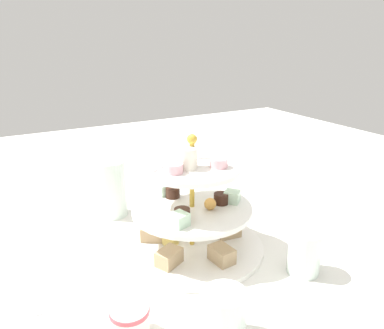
% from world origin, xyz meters
% --- Properties ---
extents(ground_plane, '(2.40, 2.40, 0.00)m').
position_xyz_m(ground_plane, '(0.00, 0.00, 0.00)').
color(ground_plane, silver).
extents(tiered_serving_stand, '(0.30, 0.30, 0.25)m').
position_xyz_m(tiered_serving_stand, '(0.00, 0.00, 0.07)').
color(tiered_serving_stand, white).
rests_on(tiered_serving_stand, ground_plane).
extents(water_glass_tall_right, '(0.07, 0.07, 0.14)m').
position_xyz_m(water_glass_tall_right, '(0.09, -0.23, 0.07)').
color(water_glass_tall_right, silver).
rests_on(water_glass_tall_right, ground_plane).
extents(water_glass_short_left, '(0.06, 0.06, 0.08)m').
position_xyz_m(water_glass_short_left, '(0.08, 0.24, 0.04)').
color(water_glass_short_left, silver).
rests_on(water_glass_short_left, ground_plane).
extents(teacup_with_saucer, '(0.09, 0.09, 0.05)m').
position_xyz_m(teacup_with_saucer, '(0.20, 0.17, 0.02)').
color(teacup_with_saucer, white).
rests_on(teacup_with_saucer, ground_plane).
extents(butter_knife_left, '(0.08, 0.16, 0.00)m').
position_xyz_m(butter_knife_left, '(-0.25, -0.16, 0.00)').
color(butter_knife_left, silver).
rests_on(butter_knife_left, ground_plane).
extents(butter_knife_right, '(0.04, 0.17, 0.00)m').
position_xyz_m(butter_knife_right, '(0.30, -0.03, 0.00)').
color(butter_knife_right, silver).
rests_on(butter_knife_right, ground_plane).
extents(water_glass_mid_back, '(0.06, 0.06, 0.08)m').
position_xyz_m(water_glass_mid_back, '(-0.14, 0.17, 0.04)').
color(water_glass_mid_back, silver).
rests_on(water_glass_mid_back, ground_plane).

